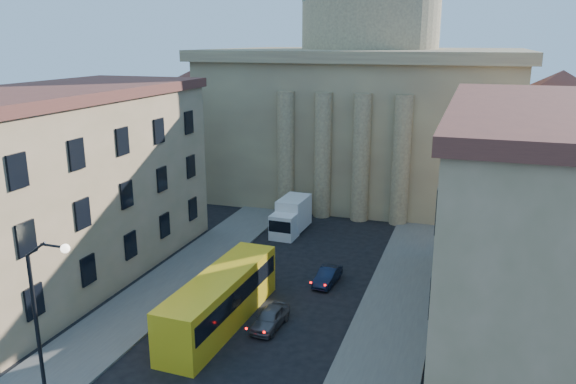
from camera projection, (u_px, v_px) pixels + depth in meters
sidewalk_left at (137, 309)px, 38.79m from camera, size 5.00×60.00×0.15m
sidewalk_right at (382, 351)px, 33.59m from camera, size 5.00×60.00×0.15m
church at (367, 93)px, 67.36m from camera, size 68.02×28.76×36.60m
building_left at (64, 183)px, 43.12m from camera, size 11.60×26.60×14.70m
building_right at (545, 229)px, 32.71m from camera, size 11.60×26.60×14.70m
street_lamp at (43, 307)px, 27.80m from camera, size 2.62×0.44×8.83m
car_right_far at (270, 318)px, 36.38m from camera, size 1.76×3.92×1.31m
car_right_distant at (327, 276)px, 42.89m from camera, size 1.59×3.79×1.22m
city_bus at (221, 298)px, 36.47m from camera, size 3.23×12.30×3.44m
box_truck at (291, 217)px, 54.16m from camera, size 2.52×5.98×3.24m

